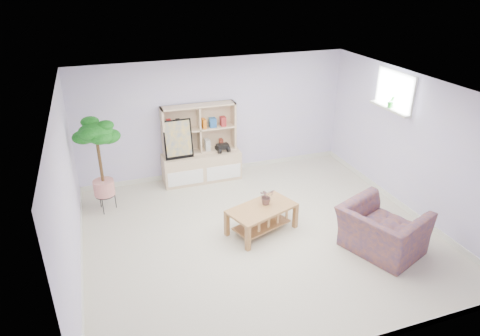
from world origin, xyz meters
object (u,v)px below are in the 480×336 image
object	(u,v)px
floor_tree	(101,167)
armchair	(382,228)
coffee_table	(262,219)
storage_unit	(201,144)

from	to	relation	value
floor_tree	armchair	world-z (taller)	floor_tree
coffee_table	floor_tree	world-z (taller)	floor_tree
storage_unit	armchair	size ratio (longest dim) A/B	1.38
floor_tree	armchair	bearing A→B (deg)	-34.22
coffee_table	armchair	distance (m)	1.87
coffee_table	armchair	world-z (taller)	armchair
storage_unit	armchair	distance (m)	3.80
floor_tree	storage_unit	bearing A→B (deg)	17.77
coffee_table	floor_tree	xyz separation A→B (m)	(-2.36, 1.54, 0.63)
floor_tree	armchair	size ratio (longest dim) A/B	1.51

